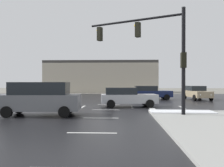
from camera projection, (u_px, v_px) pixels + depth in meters
ground_plane at (107, 107)px, 19.66m from camera, size 120.00×120.00×0.00m
road_asphalt at (107, 107)px, 19.66m from camera, size 44.00×44.00×0.02m
snow_strip_curbside at (182, 111)px, 15.45m from camera, size 4.00×1.60×0.06m
lane_markings at (122, 109)px, 18.23m from camera, size 36.15×36.15×0.01m
traffic_signal_mast at (154, 45)px, 15.10m from camera, size 5.93×3.15×6.32m
strip_building_background at (102, 77)px, 48.68m from camera, size 21.59×8.00×6.11m
sedan_silver at (127, 97)px, 19.72m from camera, size 4.67×2.41×1.58m
sedan_tan at (197, 92)px, 27.69m from camera, size 2.32×4.65×1.58m
sedan_navy at (150, 92)px, 27.76m from camera, size 4.59×2.15×1.58m
suv_grey at (40, 98)px, 14.73m from camera, size 4.93×2.40×2.03m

